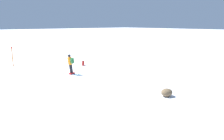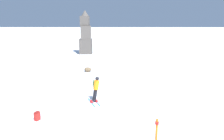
{
  "view_description": "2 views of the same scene",
  "coord_description": "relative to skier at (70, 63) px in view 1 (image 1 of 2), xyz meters",
  "views": [
    {
      "loc": [
        8.26,
        16.45,
        4.35
      ],
      "look_at": [
        -2.3,
        3.86,
        0.82
      ],
      "focal_mm": 35.0,
      "sensor_mm": 36.0,
      "label": 1
    },
    {
      "loc": [
        0.37,
        -13.97,
        5.49
      ],
      "look_at": [
        0.26,
        2.43,
        1.7
      ],
      "focal_mm": 35.0,
      "sensor_mm": 36.0,
      "label": 2
    }
  ],
  "objects": [
    {
      "name": "trail_marker",
      "position": [
        2.75,
        -6.93,
        0.13
      ],
      "size": [
        0.13,
        0.13,
        2.06
      ],
      "color": "orange",
      "rests_on": "ground"
    },
    {
      "name": "spare_backpack",
      "position": [
        -3.06,
        -2.82,
        -0.75
      ],
      "size": [
        0.33,
        0.37,
        0.5
      ],
      "rotation": [
        0.0,
        0.0,
        4.27
      ],
      "color": "#AD231E",
      "rests_on": "ground"
    },
    {
      "name": "exposed_boulder_0",
      "position": [
        -1.58,
        8.83,
        -0.75
      ],
      "size": [
        0.75,
        0.64,
        0.49
      ],
      "primitive_type": "ellipsoid",
      "color": "brown",
      "rests_on": "ground"
    },
    {
      "name": "skier",
      "position": [
        0.0,
        0.0,
        0.0
      ],
      "size": [
        1.32,
        1.72,
        1.8
      ],
      "rotation": [
        0.0,
        0.0,
        0.38
      ],
      "color": "#1E7AC6",
      "rests_on": "ground"
    },
    {
      "name": "ground_plane",
      "position": [
        0.83,
        -0.09,
        -1.0
      ],
      "size": [
        300.0,
        300.0,
        0.0
      ],
      "primitive_type": "plane",
      "color": "white"
    }
  ]
}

